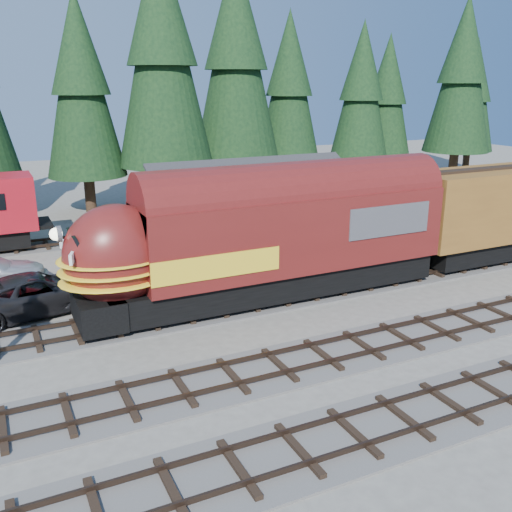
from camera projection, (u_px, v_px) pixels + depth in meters
name	position (u px, v px, depth m)	size (l,w,h in m)	color
ground	(382.00, 319.00, 24.32)	(120.00, 120.00, 0.00)	#6B665B
track_siding	(482.00, 261.00, 31.90)	(68.00, 3.20, 0.33)	#4C4947
track_spur	(73.00, 242.00, 35.66)	(32.00, 3.20, 0.33)	#4C4947
depot	(270.00, 205.00, 32.49)	(12.80, 7.00, 5.30)	yellow
conifer_backdrop	(192.00, 73.00, 42.72)	(78.44, 21.36, 17.36)	black
locomotive	(257.00, 244.00, 25.30)	(17.70, 3.52, 4.81)	black
pickup_truck_a	(37.00, 293.00, 24.78)	(2.91, 6.30, 1.75)	black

